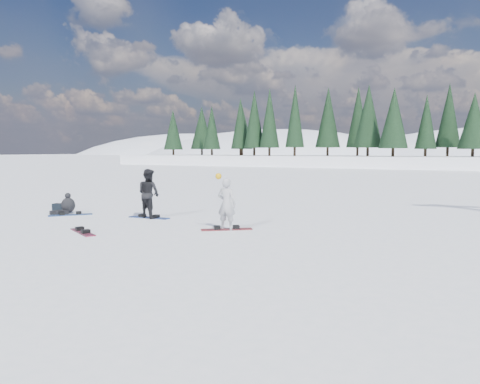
% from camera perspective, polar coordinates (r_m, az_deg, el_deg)
% --- Properties ---
extents(ground, '(420.00, 420.00, 0.00)m').
position_cam_1_polar(ground, '(15.52, -10.90, -3.60)').
color(ground, white).
rests_on(ground, ground).
extents(alpine_backdrop, '(412.50, 227.00, 53.20)m').
position_cam_1_polar(alpine_backdrop, '(202.88, 21.86, 0.14)').
color(alpine_backdrop, white).
rests_on(alpine_backdrop, ground).
extents(snowboarder_woman, '(0.59, 0.42, 1.67)m').
position_cam_1_polar(snowboarder_woman, '(13.61, -1.66, -1.42)').
color(snowboarder_woman, '#ADACB1').
rests_on(snowboarder_woman, ground).
extents(snowboarder_man, '(0.92, 0.77, 1.69)m').
position_cam_1_polar(snowboarder_man, '(16.30, -11.08, -0.19)').
color(snowboarder_man, black).
rests_on(snowboarder_man, ground).
extents(seated_rider, '(0.58, 0.92, 0.76)m').
position_cam_1_polar(seated_rider, '(18.41, -20.33, -1.55)').
color(seated_rider, black).
rests_on(seated_rider, ground).
extents(gear_bag, '(0.52, 0.42, 0.30)m').
position_cam_1_polar(gear_bag, '(19.11, -21.15, -1.77)').
color(gear_bag, black).
rests_on(gear_bag, ground).
extents(snowboard_woman, '(1.36, 1.13, 0.03)m').
position_cam_1_polar(snowboard_woman, '(13.72, -1.64, -4.58)').
color(snowboard_woman, maroon).
rests_on(snowboard_woman, ground).
extents(snowboard_man, '(1.52, 0.43, 0.03)m').
position_cam_1_polar(snowboard_man, '(16.40, -11.03, -3.08)').
color(snowboard_man, '#1B3E97').
rests_on(snowboard_man, ground).
extents(snowboard_loose_b, '(1.47, 0.92, 0.03)m').
position_cam_1_polar(snowboard_loose_b, '(13.99, -18.63, -4.66)').
color(snowboard_loose_b, maroon).
rests_on(snowboard_loose_b, ground).
extents(snowboard_loose_a, '(1.17, 1.34, 0.03)m').
position_cam_1_polar(snowboard_loose_a, '(17.83, -19.97, -2.64)').
color(snowboard_loose_a, '#1B4694').
rests_on(snowboard_loose_a, ground).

